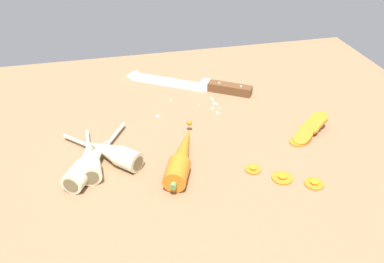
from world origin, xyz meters
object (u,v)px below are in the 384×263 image
(carrot_slice_stray_near, at_px, (314,183))
(parsnip_mid_left, at_px, (112,153))
(carrot_slice_stray_mid, at_px, (253,169))
(carrot_slice_stray_far, at_px, (282,177))
(chefs_knife, at_px, (184,83))
(parsnip_front, at_px, (90,161))
(parsnip_mid_right, at_px, (89,159))
(carrot_slice_stack, at_px, (309,129))
(whole_carrot, at_px, (182,156))

(carrot_slice_stray_near, bearing_deg, parsnip_mid_left, 156.18)
(carrot_slice_stray_mid, height_order, carrot_slice_stray_far, same)
(chefs_knife, height_order, parsnip_front, parsnip_front)
(parsnip_front, distance_m, parsnip_mid_left, 0.04)
(parsnip_mid_left, relative_size, parsnip_mid_right, 0.90)
(chefs_knife, bearing_deg, carrot_slice_stack, -54.17)
(parsnip_mid_left, height_order, carrot_slice_stray_mid, parsnip_mid_left)
(chefs_knife, bearing_deg, parsnip_mid_right, -129.48)
(whole_carrot, distance_m, parsnip_mid_left, 0.14)
(chefs_knife, xyz_separation_m, carrot_slice_stray_far, (0.10, -0.41, -0.00))
(chefs_knife, height_order, parsnip_mid_left, parsnip_mid_left)
(chefs_knife, xyz_separation_m, parsnip_mid_left, (-0.20, -0.29, 0.01))
(chefs_knife, bearing_deg, parsnip_mid_left, -125.39)
(whole_carrot, distance_m, carrot_slice_stray_near, 0.25)
(carrot_slice_stray_near, relative_size, carrot_slice_stray_far, 0.90)
(carrot_slice_stray_mid, distance_m, carrot_slice_stray_far, 0.06)
(parsnip_mid_left, height_order, carrot_slice_stack, parsnip_mid_left)
(chefs_knife, relative_size, parsnip_mid_left, 1.99)
(parsnip_mid_left, bearing_deg, carrot_slice_stack, -0.31)
(whole_carrot, xyz_separation_m, parsnip_mid_left, (-0.13, 0.04, -0.00))
(whole_carrot, height_order, carrot_slice_stray_mid, whole_carrot)
(carrot_slice_stray_near, height_order, carrot_slice_stray_far, same)
(chefs_knife, xyz_separation_m, carrot_slice_stack, (0.21, -0.29, 0.01))
(parsnip_mid_left, xyz_separation_m, carrot_slice_stray_near, (0.35, -0.15, -0.02))
(carrot_slice_stray_near, distance_m, carrot_slice_stray_mid, 0.11)
(parsnip_mid_right, height_order, carrot_slice_stray_near, parsnip_mid_right)
(chefs_knife, relative_size, carrot_slice_stray_far, 7.96)
(whole_carrot, distance_m, carrot_slice_stray_far, 0.19)
(carrot_slice_stray_near, xyz_separation_m, carrot_slice_stray_far, (-0.05, 0.03, 0.00))
(whole_carrot, relative_size, parsnip_mid_left, 1.33)
(parsnip_mid_left, relative_size, carrot_slice_stack, 1.48)
(parsnip_mid_right, distance_m, carrot_slice_stack, 0.46)
(carrot_slice_stray_far, bearing_deg, carrot_slice_stack, 47.56)
(whole_carrot, height_order, carrot_slice_stray_far, whole_carrot)
(parsnip_front, bearing_deg, chefs_knife, 51.27)
(parsnip_front, xyz_separation_m, parsnip_mid_left, (0.04, 0.02, 0.00))
(parsnip_mid_left, relative_size, carrot_slice_stray_far, 4.00)
(carrot_slice_stray_near, bearing_deg, parsnip_front, 160.80)
(parsnip_mid_left, height_order, parsnip_mid_right, same)
(carrot_slice_stray_far, bearing_deg, carrot_slice_stray_mid, 140.77)
(parsnip_front, distance_m, carrot_slice_stack, 0.45)
(parsnip_front, bearing_deg, whole_carrot, -8.66)
(parsnip_mid_left, xyz_separation_m, parsnip_mid_right, (-0.04, -0.01, 0.00))
(carrot_slice_stack, bearing_deg, chefs_knife, 125.83)
(parsnip_mid_right, bearing_deg, parsnip_mid_left, 16.52)
(parsnip_mid_left, distance_m, parsnip_mid_right, 0.04)
(parsnip_mid_right, height_order, carrot_slice_stray_far, parsnip_mid_right)
(carrot_slice_stack, height_order, carrot_slice_stray_near, carrot_slice_stack)
(chefs_knife, distance_m, parsnip_mid_right, 0.39)
(whole_carrot, height_order, parsnip_mid_right, whole_carrot)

